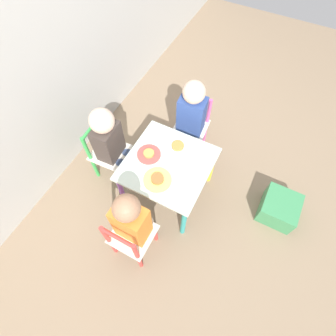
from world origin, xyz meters
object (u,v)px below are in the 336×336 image
Objects in this scene: chair_pink at (192,126)px; plate_right at (178,147)px; chair_green at (108,152)px; child_right at (191,115)px; child_left at (132,220)px; chair_red at (131,237)px; plate_back at (149,154)px; kids_table at (168,168)px; plate_left at (157,180)px; storage_bin at (279,208)px; child_back at (110,140)px.

chair_pink is 2.61× the size of plate_right.
child_right reaches higher than chair_green.
chair_red is at bearing 90.00° from child_left.
plate_back is at bearing -73.90° from chair_red.
child_right is at bearing 7.40° from plate_right.
plate_left is at bearing 180.00° from kids_table.
kids_table is 0.77× the size of child_right.
plate_left is at bearing -90.27° from child_left.
plate_back is (0.00, 0.15, 0.07)m from kids_table.
child_left is 1.12m from storage_bin.
child_left is at bearing 179.16° from plate_left.
plate_left is (-0.12, -0.46, -0.00)m from child_back.
plate_left and plate_right have the same top height.
plate_left reaches higher than kids_table.
child_left reaches higher than plate_back.
child_left is at bearing 129.03° from storage_bin.
plate_back is 1.06m from storage_bin.
child_back is at bearing -132.27° from chair_pink.
chair_green is at bearing 108.93° from plate_right.
kids_table is 1.12× the size of chair_red.
child_back is at bearing -43.11° from child_left.
kids_table is at bearing -90.00° from chair_green.
plate_right is (-0.31, -0.04, -0.01)m from child_right.
child_right reaches higher than plate_back.
chair_red is 0.41m from plate_left.
child_back reaches higher than chair_green.
kids_table is at bearing 180.00° from plate_right.
child_left is 0.48m from plate_back.
kids_table is 0.53m from chair_red.
storage_bin is (0.25, -1.34, -0.16)m from chair_green.
plate_right is (0.60, -0.00, 0.00)m from child_left.
chair_red is 1.00× the size of chair_green.
chair_red is 0.19m from child_left.
chair_pink is (1.03, 0.04, 0.00)m from chair_red.
child_back is at bearing -135.92° from child_right.
plate_right is (0.66, -0.01, 0.19)m from chair_red.
child_right is (0.48, -0.48, 0.19)m from chair_green.
plate_back is at bearing -88.49° from child_back.
plate_left is (0.31, -0.00, 0.00)m from child_left.
plate_back is at bearing -106.39° from chair_pink.
plate_back is (0.46, 0.14, 0.00)m from child_left.
chair_pink is 0.20m from child_right.
child_left is at bearing -136.81° from child_back.
chair_green is at bearing -39.33° from child_left.
child_left is 2.68× the size of storage_bin.
kids_table is at bearing -90.00° from child_left.
plate_left is at bearing 113.95° from storage_bin.
storage_bin is (0.22, -0.98, -0.34)m from plate_back.
child_back is 3.86× the size of plate_left.
chair_pink is at bearing 90.00° from child_right.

